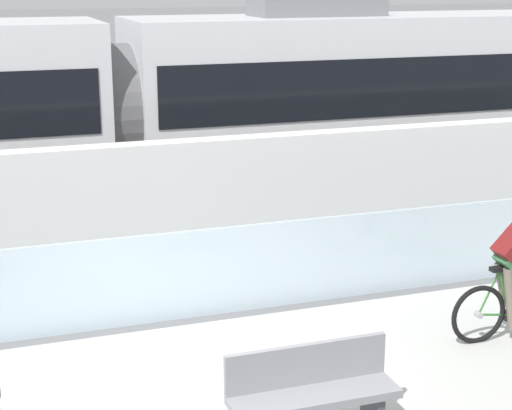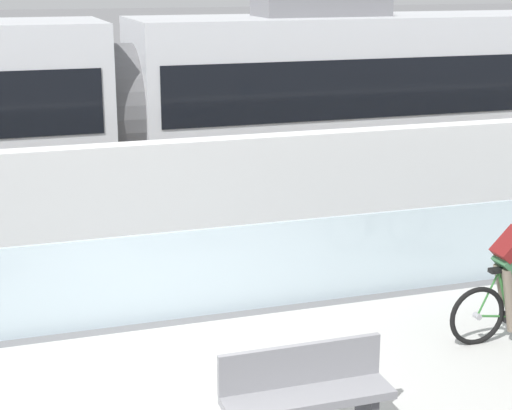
{
  "view_description": "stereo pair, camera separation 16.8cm",
  "coord_description": "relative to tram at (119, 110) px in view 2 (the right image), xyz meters",
  "views": [
    {
      "loc": [
        -1.81,
        -7.74,
        4.2
      ],
      "look_at": [
        1.66,
        2.35,
        1.25
      ],
      "focal_mm": 58.78,
      "sensor_mm": 36.0,
      "label": 1
    },
    {
      "loc": [
        -1.65,
        -7.79,
        4.2
      ],
      "look_at": [
        1.66,
        2.35,
        1.25
      ],
      "focal_mm": 58.78,
      "sensor_mm": 36.0,
      "label": 2
    }
  ],
  "objects": [
    {
      "name": "ground_plane",
      "position": [
        -0.61,
        -6.85,
        -1.89
      ],
      "size": [
        200.0,
        200.0,
        0.0
      ],
      "primitive_type": "plane",
      "color": "slate"
    },
    {
      "name": "bike_path_deck",
      "position": [
        -0.61,
        -6.85,
        -1.89
      ],
      "size": [
        32.0,
        3.2,
        0.01
      ],
      "primitive_type": "cube",
      "color": "beige",
      "rests_on": "ground"
    },
    {
      "name": "glass_parapet",
      "position": [
        -0.61,
        -5.0,
        -1.32
      ],
      "size": [
        32.0,
        0.05,
        1.14
      ],
      "primitive_type": "cube",
      "color": "silver",
      "rests_on": "ground"
    },
    {
      "name": "concrete_barrier_wall",
      "position": [
        -0.61,
        -3.2,
        -0.93
      ],
      "size": [
        32.0,
        0.36,
        1.92
      ],
      "primitive_type": "cube",
      "color": "white",
      "rests_on": "ground"
    },
    {
      "name": "tram_rail_near",
      "position": [
        -0.61,
        -0.72,
        -1.89
      ],
      "size": [
        32.0,
        0.08,
        0.01
      ],
      "primitive_type": "cube",
      "color": "#595654",
      "rests_on": "ground"
    },
    {
      "name": "tram_rail_far",
      "position": [
        -0.61,
        0.72,
        -1.89
      ],
      "size": [
        32.0,
        0.08,
        0.01
      ],
      "primitive_type": "cube",
      "color": "#595654",
      "rests_on": "ground"
    },
    {
      "name": "tram",
      "position": [
        0.0,
        0.0,
        0.0
      ],
      "size": [
        22.56,
        2.54,
        3.81
      ],
      "color": "silver",
      "rests_on": "ground"
    },
    {
      "name": "bench",
      "position": [
        0.35,
        -8.14,
        -1.41
      ],
      "size": [
        1.6,
        0.45,
        0.89
      ],
      "color": "gray",
      "rests_on": "ground"
    }
  ]
}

